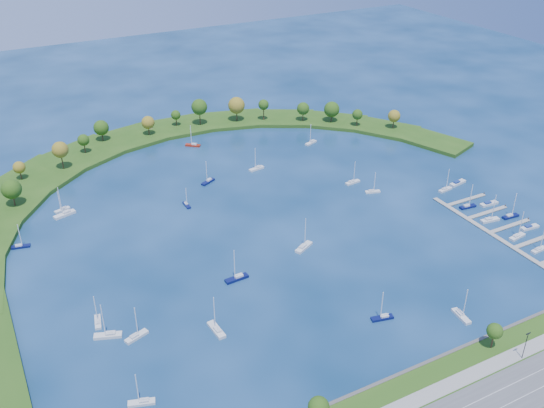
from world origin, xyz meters
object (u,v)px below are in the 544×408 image
docked_boat_2 (539,249)px  moored_boat_4 (193,145)px  docked_boat_4 (517,236)px  moored_boat_1 (142,402)px  moored_boat_11 (21,246)px  moored_boat_3 (461,315)px  moored_boat_10 (237,278)px  moored_boat_5 (208,181)px  moored_boat_6 (216,329)px  moored_boat_8 (257,168)px  moored_boat_13 (65,214)px  docked_boat_8 (468,206)px  harbor_tower (150,125)px  moored_boat_7 (98,321)px  dock_system (514,236)px  docked_boat_9 (489,204)px  moored_boat_9 (353,182)px  moored_boat_15 (304,247)px  moored_boat_0 (136,336)px  docked_boat_10 (445,189)px  docked_boat_11 (458,183)px  moored_boat_14 (187,204)px  moored_boat_12 (373,191)px  moored_boat_16 (62,209)px  moored_boat_18 (382,317)px  docked_boat_7 (511,216)px  docked_boat_6 (490,219)px  moored_boat_17 (311,142)px  docked_boat_5 (529,227)px

docked_boat_2 → moored_boat_4: bearing=113.4°
docked_boat_2 → docked_boat_4: size_ratio=0.89×
moored_boat_1 → moored_boat_11: size_ratio=1.07×
moored_boat_3 → moored_boat_10: moored_boat_10 is taller
moored_boat_4 → moored_boat_5: (-9.68, -44.98, -0.01)m
moored_boat_6 → moored_boat_8: (67.13, 104.00, -0.05)m
moored_boat_10 → moored_boat_1: bearing=36.5°
moored_boat_13 → docked_boat_8: bearing=137.5°
harbor_tower → docked_boat_2: bearing=-63.0°
docked_boat_8 → moored_boat_7: bearing=-174.0°
dock_system → moored_boat_11: moored_boat_11 is taller
moored_boat_7 → docked_boat_9: 178.94m
moored_boat_9 → moored_boat_15: moored_boat_15 is taller
moored_boat_7 → moored_boat_11: moored_boat_7 is taller
moored_boat_5 → docked_boat_2: bearing=101.0°
moored_boat_0 → docked_boat_2: 161.15m
moored_boat_7 → docked_boat_8: docked_boat_8 is taller
moored_boat_15 → moored_boat_13: bearing=111.0°
moored_boat_5 → docked_boat_10: 114.81m
docked_boat_9 → docked_boat_11: (1.89, 22.39, 0.04)m
dock_system → moored_boat_14: bearing=141.6°
moored_boat_12 → docked_boat_10: size_ratio=0.94×
dock_system → moored_boat_6: (-134.18, 3.95, 0.61)m
moored_boat_4 → dock_system: bearing=158.3°
moored_boat_16 → moored_boat_18: bearing=104.7°
docked_boat_7 → moored_boat_9: bearing=129.7°
moored_boat_6 → moored_boat_14: (21.83, 85.15, -0.11)m
moored_boat_11 → docked_boat_6: (184.84, -74.15, 0.06)m
moored_boat_16 → docked_boat_6: bearing=131.3°
docked_boat_8 → moored_boat_17: bearing=110.5°
docked_boat_4 → docked_boat_7: 17.07m
moored_boat_16 → docked_boat_11: size_ratio=1.05×
docked_boat_4 → moored_boat_7: bearing=162.7°
moored_boat_0 → moored_boat_6: size_ratio=0.89×
moored_boat_16 → moored_boat_18: moored_boat_18 is taller
moored_boat_17 → docked_boat_7: (35.95, -111.20, 0.00)m
moored_boat_9 → moored_boat_14: 81.82m
docked_boat_4 → moored_boat_6: bearing=169.9°
moored_boat_0 → moored_boat_1: 28.92m
moored_boat_10 → moored_boat_3: bearing=133.1°
moored_boat_0 → moored_boat_17: bearing=20.8°
docked_boat_5 → docked_boat_6: bearing=134.9°
docked_boat_11 → moored_boat_4: bearing=123.9°
moored_boat_6 → docked_boat_8: 136.46m
docked_boat_4 → docked_boat_8: bearing=82.1°
moored_boat_4 → docked_boat_10: moored_boat_4 is taller
dock_system → moored_boat_3: bearing=-153.0°
moored_boat_10 → moored_boat_7: bearing=-3.1°
dock_system → moored_boat_10: size_ratio=6.09×
harbor_tower → moored_boat_10: size_ratio=0.29×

